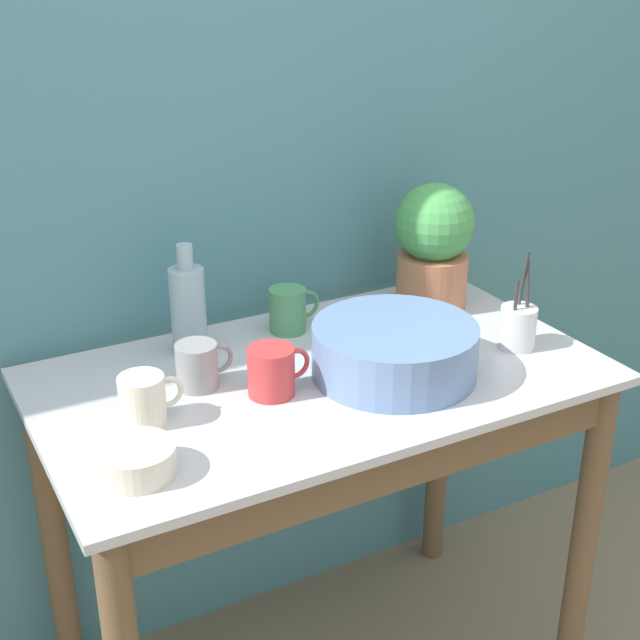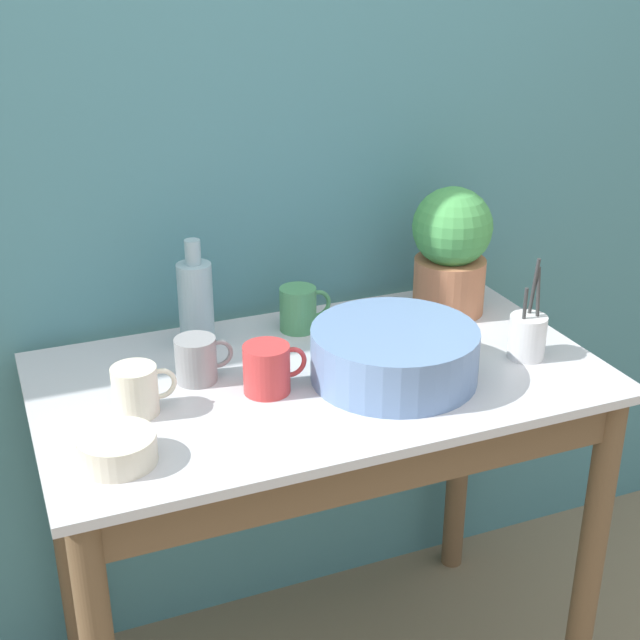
# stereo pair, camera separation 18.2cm
# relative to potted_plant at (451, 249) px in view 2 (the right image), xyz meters

# --- Properties ---
(wall_back) EXTENTS (6.00, 0.05, 2.40)m
(wall_back) POSITION_rel_potted_plant_xyz_m (-0.41, 0.20, 0.17)
(wall_back) COLOR teal
(wall_back) RESTS_ON ground_plane
(counter_table) EXTENTS (1.17, 0.67, 0.87)m
(counter_table) POSITION_rel_potted_plant_xyz_m (-0.41, -0.21, -0.35)
(counter_table) COLOR brown
(counter_table) RESTS_ON ground_plane
(potted_plant) EXTENTS (0.19, 0.19, 0.31)m
(potted_plant) POSITION_rel_potted_plant_xyz_m (0.00, 0.00, 0.00)
(potted_plant) COLOR #B7704C
(potted_plant) RESTS_ON counter_table
(bowl_wash_large) EXTENTS (0.34, 0.34, 0.11)m
(bowl_wash_large) POSITION_rel_potted_plant_xyz_m (-0.28, -0.27, -0.10)
(bowl_wash_large) COLOR #6684B2
(bowl_wash_large) RESTS_ON counter_table
(bottle_tall) EXTENTS (0.08, 0.08, 0.25)m
(bottle_tall) POSITION_rel_potted_plant_xyz_m (-0.61, 0.04, -0.06)
(bottle_tall) COLOR #93B2BC
(bottle_tall) RESTS_ON counter_table
(mug_red) EXTENTS (0.13, 0.09, 0.10)m
(mug_red) POSITION_rel_potted_plant_xyz_m (-0.54, -0.22, -0.11)
(mug_red) COLOR #C63838
(mug_red) RESTS_ON counter_table
(mug_green) EXTENTS (0.12, 0.08, 0.10)m
(mug_green) POSITION_rel_potted_plant_xyz_m (-0.37, 0.03, -0.11)
(mug_green) COLOR #4C935B
(mug_green) RESTS_ON counter_table
(mug_grey) EXTENTS (0.12, 0.09, 0.09)m
(mug_grey) POSITION_rel_potted_plant_xyz_m (-0.66, -0.12, -0.11)
(mug_grey) COLOR gray
(mug_grey) RESTS_ON counter_table
(mug_cream) EXTENTS (0.12, 0.09, 0.10)m
(mug_cream) POSITION_rel_potted_plant_xyz_m (-0.80, -0.21, -0.11)
(mug_cream) COLOR beige
(mug_cream) RESTS_ON counter_table
(bowl_small_cream) EXTENTS (0.14, 0.14, 0.05)m
(bowl_small_cream) POSITION_rel_potted_plant_xyz_m (-0.86, -0.37, -0.13)
(bowl_small_cream) COLOR beige
(bowl_small_cream) RESTS_ON counter_table
(utensil_cup) EXTENTS (0.08, 0.08, 0.22)m
(utensil_cup) POSITION_rel_potted_plant_xyz_m (0.03, -0.29, -0.11)
(utensil_cup) COLOR silver
(utensil_cup) RESTS_ON counter_table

